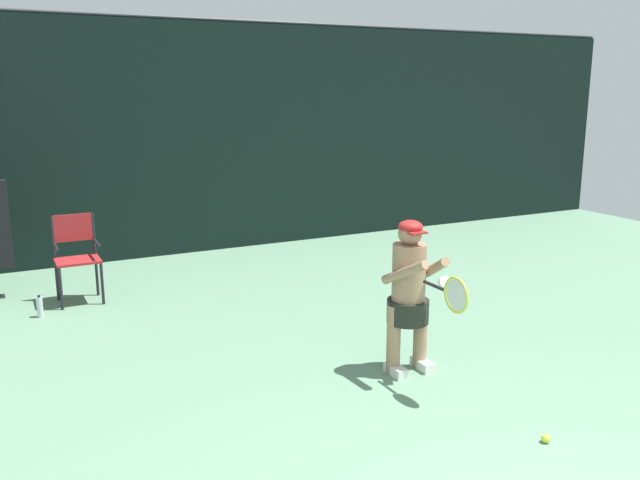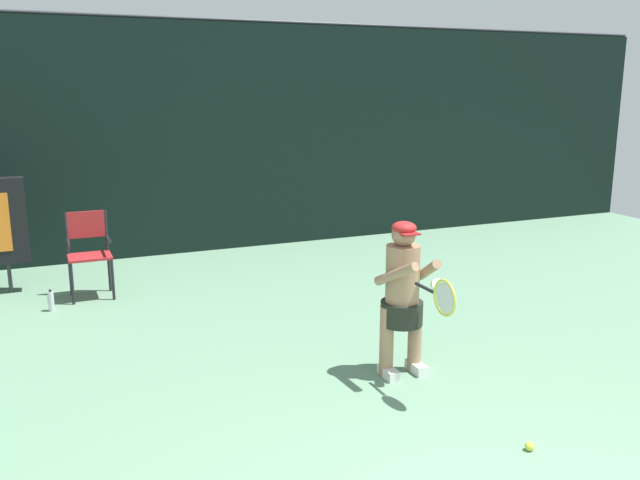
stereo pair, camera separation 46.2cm
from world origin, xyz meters
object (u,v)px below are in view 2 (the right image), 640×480
at_px(umpire_chair, 89,249).
at_px(water_bottle, 51,301).
at_px(tennis_player, 403,293).
at_px(tennis_racket, 443,297).
at_px(tennis_ball_spare, 530,446).

relative_size(umpire_chair, water_bottle, 4.08).
bearing_deg(tennis_player, umpire_chair, 124.04).
bearing_deg(water_bottle, tennis_player, -47.30).
distance_m(umpire_chair, tennis_player, 4.38).
distance_m(umpire_chair, tennis_racket, 4.94).
bearing_deg(tennis_ball_spare, tennis_racket, 102.25).
height_order(umpire_chair, water_bottle, umpire_chair).
height_order(tennis_racket, tennis_ball_spare, tennis_racket).
bearing_deg(water_bottle, umpire_chair, 41.02).
bearing_deg(umpire_chair, water_bottle, -138.98).
bearing_deg(tennis_player, tennis_ball_spare, -83.24).
xyz_separation_m(umpire_chair, water_bottle, (-0.50, -0.43, -0.50)).
bearing_deg(umpire_chair, tennis_ball_spare, -63.11).
bearing_deg(tennis_ball_spare, water_bottle, 123.33).
bearing_deg(tennis_ball_spare, tennis_player, 96.76).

